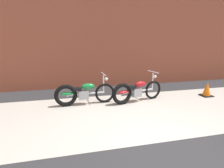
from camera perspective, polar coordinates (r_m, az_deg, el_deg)
name	(u,v)px	position (r m, az deg, el deg)	size (l,w,h in m)	color
ground_plane	(154,144)	(4.11, 13.15, -17.76)	(80.00, 80.00, 0.00)	#2D2D30
sidewalk_slab	(128,112)	(5.55, 5.08, -8.74)	(36.00, 3.50, 0.01)	#B2ADA3
brick_building_wall	(105,31)	(8.47, -2.20, 16.45)	(36.00, 0.50, 5.03)	brown
motorcycle_green	(81,93)	(6.07, -9.70, -2.91)	(2.01, 0.58, 1.03)	black
motorcycle_red	(134,91)	(6.29, 7.09, -2.22)	(1.97, 0.73, 1.03)	black
traffic_cone	(207,90)	(7.85, 27.68, -1.62)	(0.40, 0.40, 0.55)	orange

